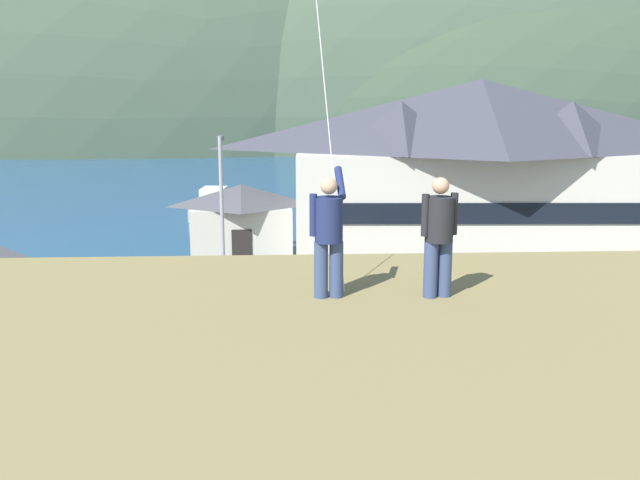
# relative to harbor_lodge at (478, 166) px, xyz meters

# --- Properties ---
(ground_plane) EXTENTS (600.00, 600.00, 0.00)m
(ground_plane) POSITION_rel_harbor_lodge_xyz_m (-11.15, -20.66, -5.53)
(ground_plane) COLOR #66604C
(parking_lot_pad) EXTENTS (40.00, 20.00, 0.10)m
(parking_lot_pad) POSITION_rel_harbor_lodge_xyz_m (-11.15, -15.66, -5.48)
(parking_lot_pad) COLOR gray
(parking_lot_pad) RESTS_ON ground
(bay_water) EXTENTS (360.00, 84.00, 0.03)m
(bay_water) POSITION_rel_harbor_lodge_xyz_m (-11.15, 39.34, -5.51)
(bay_water) COLOR navy
(bay_water) RESTS_ON ground
(far_hill_west_ridge) EXTENTS (139.35, 62.48, 85.03)m
(far_hill_west_ridge) POSITION_rel_harbor_lodge_xyz_m (-40.65, 91.29, -5.53)
(far_hill_west_ridge) COLOR #42513D
(far_hill_west_ridge) RESTS_ON ground
(far_hill_east_peak) EXTENTS (141.58, 65.92, 81.00)m
(far_hill_east_peak) POSITION_rel_harbor_lodge_xyz_m (22.61, 91.36, -5.53)
(far_hill_east_peak) COLOR #42513D
(far_hill_east_peak) RESTS_ON ground
(far_hill_center_saddle) EXTENTS (111.76, 66.40, 62.01)m
(far_hill_center_saddle) POSITION_rel_harbor_lodge_xyz_m (27.70, 87.87, -5.53)
(far_hill_center_saddle) COLOR #3D4C38
(far_hill_center_saddle) RESTS_ON ground
(harbor_lodge) EXTENTS (22.16, 10.52, 10.38)m
(harbor_lodge) POSITION_rel_harbor_lodge_xyz_m (0.00, 0.00, 0.00)
(harbor_lodge) COLOR beige
(harbor_lodge) RESTS_ON ground
(storage_shed_waterside) EXTENTS (6.22, 4.15, 4.58)m
(storage_shed_waterside) POSITION_rel_harbor_lodge_xyz_m (-13.48, 0.02, -3.16)
(storage_shed_waterside) COLOR beige
(storage_shed_waterside) RESTS_ON ground
(wharf_dock) EXTENTS (3.20, 14.49, 0.70)m
(wharf_dock) POSITION_rel_harbor_lodge_xyz_m (-12.90, 12.67, -5.18)
(wharf_dock) COLOR #70604C
(wharf_dock) RESTS_ON ground
(moored_boat_wharfside) EXTENTS (3.42, 8.35, 2.16)m
(moored_boat_wharfside) POSITION_rel_harbor_lodge_xyz_m (-16.57, 16.54, -4.81)
(moored_boat_wharfside) COLOR #A8A399
(moored_boat_wharfside) RESTS_ON ground
(parked_car_front_row_red) EXTENTS (4.25, 2.16, 1.82)m
(parked_car_front_row_red) POSITION_rel_harbor_lodge_xyz_m (-15.19, -14.49, -4.46)
(parked_car_front_row_red) COLOR #B28923
(parked_car_front_row_red) RESTS_ON parking_lot_pad
(parked_car_mid_row_center) EXTENTS (4.28, 2.21, 1.82)m
(parked_car_mid_row_center) POSITION_rel_harbor_lodge_xyz_m (1.69, -14.81, -4.46)
(parked_car_mid_row_center) COLOR slate
(parked_car_mid_row_center) RESTS_ON parking_lot_pad
(parked_car_back_row_left) EXTENTS (4.35, 2.37, 1.82)m
(parked_car_back_row_left) POSITION_rel_harbor_lodge_xyz_m (-2.97, -20.55, -4.46)
(parked_car_back_row_left) COLOR black
(parked_car_back_row_left) RESTS_ON parking_lot_pad
(parked_car_back_row_right) EXTENTS (4.34, 2.35, 1.82)m
(parked_car_back_row_right) POSITION_rel_harbor_lodge_xyz_m (-4.91, -13.21, -4.46)
(parked_car_back_row_right) COLOR black
(parked_car_back_row_right) RESTS_ON parking_lot_pad
(parked_car_front_row_end) EXTENTS (4.34, 2.33, 1.82)m
(parked_car_front_row_end) POSITION_rel_harbor_lodge_xyz_m (-13.96, -21.28, -4.46)
(parked_car_front_row_end) COLOR black
(parked_car_front_row_end) RESTS_ON parking_lot_pad
(parked_car_mid_row_far) EXTENTS (4.27, 2.18, 1.82)m
(parked_car_mid_row_far) POSITION_rel_harbor_lodge_xyz_m (-9.88, -14.14, -4.46)
(parked_car_mid_row_far) COLOR black
(parked_car_mid_row_far) RESTS_ON parking_lot_pad
(parked_car_front_row_silver) EXTENTS (4.35, 2.36, 1.82)m
(parked_car_front_row_silver) POSITION_rel_harbor_lodge_xyz_m (-9.53, -20.15, -4.46)
(parked_car_front_row_silver) COLOR slate
(parked_car_front_row_silver) RESTS_ON parking_lot_pad
(parking_light_pole) EXTENTS (0.24, 0.78, 7.87)m
(parking_light_pole) POSITION_rel_harbor_lodge_xyz_m (-13.67, -10.11, -0.94)
(parking_light_pole) COLOR #ADADB2
(parking_light_pole) RESTS_ON parking_lot_pad
(person_kite_flyer) EXTENTS (0.51, 0.67, 1.86)m
(person_kite_flyer) POSITION_rel_harbor_lodge_xyz_m (-10.38, -30.18, 2.45)
(person_kite_flyer) COLOR #384770
(person_kite_flyer) RESTS_ON grassy_hill_foreground
(person_companion) EXTENTS (0.54, 0.40, 1.74)m
(person_companion) POSITION_rel_harbor_lodge_xyz_m (-8.81, -30.23, 2.44)
(person_companion) COLOR #384770
(person_companion) RESTS_ON grassy_hill_foreground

